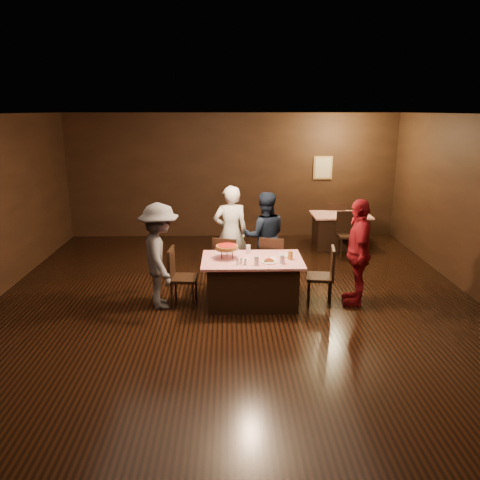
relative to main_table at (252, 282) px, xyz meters
name	(u,v)px	position (x,y,z in m)	size (l,w,h in m)	color
room	(236,179)	(-0.26, -0.68, 1.75)	(10.00, 10.04, 3.02)	black
main_table	(252,282)	(0.00, 0.00, 0.00)	(1.60, 1.00, 0.77)	#AB0B1D
back_table	(340,231)	(2.18, 3.25, 0.00)	(1.30, 0.90, 0.77)	#A3190A
chair_far_left	(227,262)	(-0.40, 0.75, 0.09)	(0.42, 0.42, 0.95)	black
chair_far_right	(272,262)	(0.40, 0.75, 0.09)	(0.42, 0.42, 0.95)	black
chair_end_left	(184,277)	(-1.10, 0.00, 0.09)	(0.42, 0.42, 0.95)	black
chair_end_right	(320,276)	(1.10, 0.00, 0.09)	(0.42, 0.42, 0.95)	black
chair_back_near	(348,235)	(2.18, 2.55, 0.09)	(0.42, 0.42, 0.95)	black
chair_back_far	(334,221)	(2.18, 3.85, 0.09)	(0.42, 0.42, 0.95)	black
diner_white_jacket	(231,233)	(-0.33, 1.25, 0.49)	(0.64, 0.42, 1.75)	silver
diner_navy_hoodie	(265,236)	(0.29, 1.17, 0.44)	(0.80, 0.62, 1.64)	black
diner_grey_knit	(160,256)	(-1.46, -0.05, 0.46)	(1.09, 0.63, 1.68)	#535358
diner_red_shirt	(358,252)	(1.69, 0.01, 0.48)	(1.01, 0.42, 1.73)	maroon
pizza_stand	(227,247)	(-0.40, 0.05, 0.57)	(0.38, 0.38, 0.22)	black
plate_with_slice	(269,261)	(0.25, -0.18, 0.41)	(0.25, 0.25, 0.06)	white
plate_empty	(285,255)	(0.55, 0.15, 0.39)	(0.25, 0.25, 0.01)	white
glass_front_left	(256,261)	(0.05, -0.30, 0.46)	(0.08, 0.08, 0.14)	silver
glass_front_right	(282,259)	(0.45, -0.25, 0.46)	(0.08, 0.08, 0.14)	silver
glass_amber	(290,255)	(0.60, -0.05, 0.46)	(0.08, 0.08, 0.14)	#BF7F26
glass_back	(248,249)	(-0.05, 0.30, 0.46)	(0.08, 0.08, 0.14)	silver
condiments	(241,262)	(-0.18, -0.28, 0.43)	(0.17, 0.10, 0.09)	silver
napkin_center	(271,259)	(0.30, 0.00, 0.39)	(0.16, 0.16, 0.01)	white
napkin_left	(243,260)	(-0.15, -0.05, 0.39)	(0.16, 0.16, 0.01)	white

